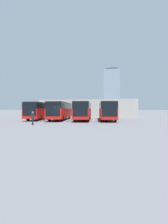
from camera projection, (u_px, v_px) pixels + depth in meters
ground_plane at (62, 122)px, 27.02m from camera, size 600.00×600.00×0.00m
bus_0 at (107, 110)px, 31.71m from camera, size 4.19×12.32×3.28m
curb_divider_0 at (94, 120)px, 30.42m from camera, size 1.24×7.26×0.15m
bus_1 at (83, 110)px, 31.97m from camera, size 4.19×12.32×3.28m
curb_divider_1 at (69, 120)px, 30.69m from camera, size 1.24×7.26×0.15m
bus_2 at (61, 110)px, 32.71m from camera, size 4.19×12.32×3.28m
curb_divider_2 at (46, 120)px, 31.43m from camera, size 1.24×7.26×0.15m
bus_3 at (41, 110)px, 34.25m from camera, size 4.19×12.32×3.28m
pedestrian at (33, 118)px, 22.61m from camera, size 0.51×0.51×1.73m
station_building at (89, 108)px, 50.33m from camera, size 26.52×11.60×4.63m
office_tower at (112, 90)px, 228.68m from camera, size 20.21×20.21×54.60m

